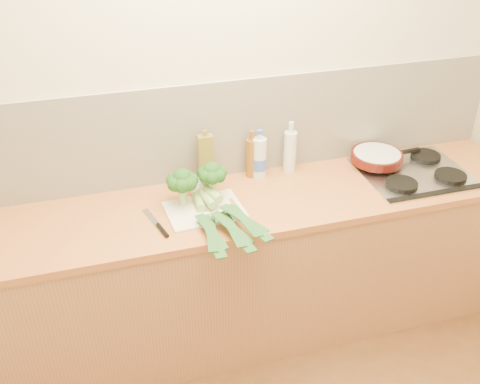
{
  "coord_description": "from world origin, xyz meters",
  "views": [
    {
      "loc": [
        -0.63,
        -1.0,
        2.38
      ],
      "look_at": [
        -0.02,
        1.1,
        1.02
      ],
      "focal_mm": 40.0,
      "sensor_mm": 36.0,
      "label": 1
    }
  ],
  "objects_px": {
    "chopping_board": "(204,210)",
    "chefs_knife": "(160,227)",
    "gas_hob": "(414,172)",
    "skillet": "(377,157)"
  },
  "relations": [
    {
      "from": "skillet",
      "to": "gas_hob",
      "type": "bearing_deg",
      "value": -43.84
    },
    {
      "from": "gas_hob",
      "to": "chefs_knife",
      "type": "relative_size",
      "value": 2.12
    },
    {
      "from": "chopping_board",
      "to": "chefs_knife",
      "type": "height_order",
      "value": "chefs_knife"
    },
    {
      "from": "gas_hob",
      "to": "chopping_board",
      "type": "bearing_deg",
      "value": -178.53
    },
    {
      "from": "gas_hob",
      "to": "skillet",
      "type": "bearing_deg",
      "value": 139.46
    },
    {
      "from": "chefs_knife",
      "to": "gas_hob",
      "type": "bearing_deg",
      "value": -10.07
    },
    {
      "from": "chopping_board",
      "to": "chefs_knife",
      "type": "xyz_separation_m",
      "value": [
        -0.24,
        -0.09,
        0.0
      ]
    },
    {
      "from": "chefs_knife",
      "to": "skillet",
      "type": "distance_m",
      "value": 1.3
    },
    {
      "from": "gas_hob",
      "to": "skillet",
      "type": "height_order",
      "value": "skillet"
    },
    {
      "from": "chopping_board",
      "to": "skillet",
      "type": "distance_m",
      "value": 1.06
    }
  ]
}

